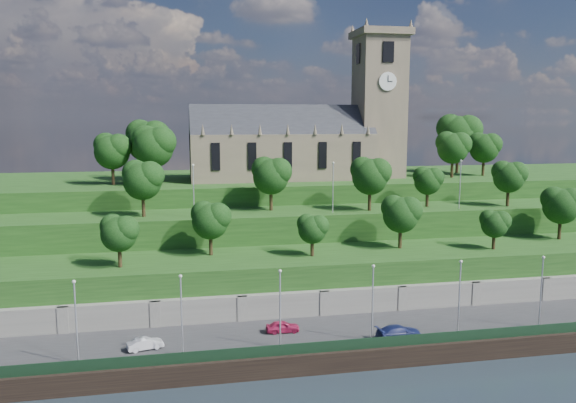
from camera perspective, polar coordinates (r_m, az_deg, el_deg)
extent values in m
plane|color=#1B252C|center=(62.14, 11.05, -16.19)|extent=(320.00, 320.00, 0.00)
cube|color=#2D2D30|center=(66.88, 9.12, -13.36)|extent=(160.00, 12.00, 2.00)
cube|color=black|center=(61.64, 11.10, -15.27)|extent=(160.00, 0.50, 2.20)
cube|color=#16321D|center=(61.61, 10.91, -13.77)|extent=(160.00, 0.10, 1.20)
cube|color=slate|center=(71.66, 7.48, -10.53)|extent=(160.00, 2.00, 5.00)
cube|color=slate|center=(68.85, -21.82, -11.90)|extent=(1.20, 0.60, 5.00)
cube|color=slate|center=(67.63, -13.30, -11.88)|extent=(1.20, 0.60, 5.00)
cube|color=slate|center=(67.88, -4.66, -11.59)|extent=(1.20, 0.60, 5.00)
cube|color=slate|center=(69.57, 3.71, -11.07)|extent=(1.20, 0.60, 5.00)
cube|color=slate|center=(72.62, 11.50, -10.37)|extent=(1.20, 0.60, 5.00)
cube|color=slate|center=(76.86, 18.51, -9.58)|extent=(1.20, 0.60, 5.00)
cube|color=slate|center=(82.11, 24.68, -8.77)|extent=(1.20, 0.60, 5.00)
cube|color=#1C4316|center=(76.64, 6.08, -8.06)|extent=(160.00, 12.00, 8.00)
cube|color=#1C4316|center=(86.34, 3.98, -4.76)|extent=(160.00, 10.00, 12.00)
cube|color=#1C4316|center=(106.06, 1.08, -1.41)|extent=(160.00, 32.00, 15.00)
cube|color=#6A5C4A|center=(100.00, -0.67, 4.62)|extent=(32.00, 12.00, 8.00)
cube|color=#23242A|center=(99.81, -0.68, 6.92)|extent=(32.00, 10.18, 10.18)
cone|color=#6A5C4A|center=(92.28, -8.66, 7.25)|extent=(0.70, 0.70, 1.80)
cone|color=#6A5C4A|center=(92.59, -5.75, 7.30)|extent=(0.70, 0.70, 1.80)
cone|color=#6A5C4A|center=(93.13, -2.87, 7.34)|extent=(0.70, 0.70, 1.80)
cone|color=#6A5C4A|center=(93.89, -0.02, 7.36)|extent=(0.70, 0.70, 1.80)
cone|color=#6A5C4A|center=(94.88, 2.77, 7.37)|extent=(0.70, 0.70, 1.80)
cone|color=#6A5C4A|center=(96.09, 5.50, 7.35)|extent=(0.70, 0.70, 1.80)
cone|color=#6A5C4A|center=(97.50, 8.15, 7.32)|extent=(0.70, 0.70, 1.80)
cube|color=black|center=(92.50, -7.36, 4.55)|extent=(1.40, 0.25, 4.50)
cube|color=black|center=(93.06, -3.66, 4.62)|extent=(1.40, 0.25, 4.50)
cube|color=black|center=(94.01, -0.01, 4.68)|extent=(1.40, 0.25, 4.50)
cube|color=black|center=(95.32, 3.54, 4.72)|extent=(1.40, 0.25, 4.50)
cube|color=black|center=(96.98, 6.99, 4.74)|extent=(1.40, 0.25, 4.50)
cube|color=#6A5C4A|center=(104.49, 9.21, 9.35)|extent=(8.00, 8.00, 25.00)
cube|color=#6A5C4A|center=(105.51, 9.39, 16.48)|extent=(9.20, 9.20, 1.20)
cone|color=#6A5C4A|center=(100.65, 7.99, 17.59)|extent=(0.80, 0.80, 1.60)
cone|color=#6A5C4A|center=(108.18, 6.56, 16.98)|extent=(0.80, 0.80, 1.60)
cone|color=#6A5C4A|center=(103.45, 12.38, 17.23)|extent=(0.80, 0.80, 1.60)
cone|color=#6A5C4A|center=(110.78, 10.69, 16.69)|extent=(0.80, 0.80, 1.60)
cube|color=black|center=(101.27, 10.16, 14.74)|extent=(2.00, 0.25, 3.50)
cube|color=black|center=(108.89, 8.58, 14.34)|extent=(2.00, 0.25, 3.50)
cube|color=black|center=(103.76, 7.15, 14.66)|extent=(0.25, 2.00, 3.50)
cube|color=black|center=(106.52, 11.47, 14.39)|extent=(0.25, 2.00, 3.50)
cylinder|color=white|center=(100.80, 10.09, 11.92)|extent=(3.20, 0.30, 3.20)
cylinder|color=white|center=(106.13, 11.41, 11.71)|extent=(0.30, 3.20, 3.20)
cube|color=black|center=(100.66, 10.14, 12.21)|extent=(0.12, 0.05, 1.10)
cube|color=black|center=(100.78, 10.35, 11.92)|extent=(0.80, 0.05, 0.12)
cylinder|color=black|center=(70.54, -16.71, -5.31)|extent=(0.48, 0.48, 2.77)
sphere|color=black|center=(69.96, -16.81, -3.17)|extent=(4.31, 4.31, 4.31)
sphere|color=black|center=(69.33, -16.15, -2.70)|extent=(3.24, 3.24, 3.24)
sphere|color=black|center=(70.41, -17.40, -2.41)|extent=(3.02, 3.02, 3.02)
cylinder|color=black|center=(74.09, -7.85, -4.25)|extent=(0.50, 0.50, 3.06)
sphere|color=black|center=(73.50, -7.90, -2.00)|extent=(4.76, 4.76, 4.76)
sphere|color=black|center=(72.96, -7.14, -1.49)|extent=(3.57, 3.57, 3.57)
sphere|color=black|center=(73.88, -8.59, -1.21)|extent=(3.33, 3.33, 3.33)
cylinder|color=black|center=(73.05, 2.47, -4.63)|extent=(0.47, 0.47, 2.38)
sphere|color=black|center=(72.56, 2.48, -2.87)|extent=(3.70, 3.70, 3.70)
sphere|color=black|center=(72.27, 3.12, -2.47)|extent=(2.77, 2.77, 2.77)
sphere|color=black|center=(72.72, 1.91, -2.25)|extent=(2.59, 2.59, 2.59)
cylinder|color=black|center=(78.72, 11.33, -3.54)|extent=(0.50, 0.50, 3.16)
sphere|color=black|center=(78.14, 11.39, -1.35)|extent=(4.91, 4.91, 4.91)
sphere|color=black|center=(77.95, 12.21, -0.85)|extent=(3.68, 3.68, 3.68)
sphere|color=black|center=(78.23, 10.66, -0.59)|extent=(3.44, 3.44, 3.44)
cylinder|color=black|center=(81.65, 20.17, -3.76)|extent=(0.46, 0.46, 2.34)
sphere|color=black|center=(81.22, 20.25, -2.20)|extent=(3.64, 3.64, 3.64)
sphere|color=black|center=(81.20, 20.84, -1.84)|extent=(2.73, 2.73, 2.73)
sphere|color=black|center=(81.15, 19.73, -1.66)|extent=(2.55, 2.55, 2.55)
cylinder|color=black|center=(92.03, 25.88, -2.43)|extent=(0.51, 0.51, 3.36)
sphere|color=black|center=(91.52, 26.01, -0.44)|extent=(5.22, 5.22, 5.22)
sphere|color=black|center=(91.63, 26.76, 0.02)|extent=(3.91, 3.91, 3.91)
sphere|color=black|center=(91.35, 25.35, 0.25)|extent=(3.65, 3.65, 3.65)
cylinder|color=black|center=(81.27, -14.48, -0.30)|extent=(0.51, 0.51, 3.45)
sphere|color=black|center=(80.84, -14.57, 2.03)|extent=(5.36, 5.36, 5.36)
sphere|color=black|center=(80.16, -13.85, 2.59)|extent=(4.02, 4.02, 4.02)
sphere|color=black|center=(81.46, -15.23, 2.82)|extent=(3.75, 3.75, 3.75)
cylinder|color=black|center=(84.12, -1.74, 0.27)|extent=(0.51, 0.51, 3.48)
sphere|color=black|center=(83.70, -1.75, 2.55)|extent=(5.41, 5.41, 5.41)
sphere|color=black|center=(83.27, -0.95, 3.09)|extent=(4.06, 4.06, 4.06)
sphere|color=black|center=(84.12, -2.46, 3.32)|extent=(3.79, 3.79, 3.79)
cylinder|color=black|center=(84.75, 8.29, 0.25)|extent=(0.51, 0.51, 3.47)
sphere|color=black|center=(84.34, 8.34, 2.50)|extent=(5.40, 5.40, 5.40)
sphere|color=black|center=(84.11, 9.17, 3.02)|extent=(4.05, 4.05, 4.05)
sphere|color=black|center=(84.56, 7.60, 3.27)|extent=(3.78, 3.78, 3.78)
cylinder|color=black|center=(90.43, 13.95, 0.35)|extent=(0.48, 0.48, 2.69)
sphere|color=black|center=(90.10, 14.01, 1.99)|extent=(4.19, 4.19, 4.19)
sphere|color=black|center=(90.02, 14.62, 2.36)|extent=(3.14, 3.14, 3.14)
sphere|color=black|center=(90.18, 13.47, 2.55)|extent=(2.93, 2.93, 2.93)
cylinder|color=black|center=(94.69, 21.43, 0.49)|extent=(0.50, 0.50, 3.08)
sphere|color=black|center=(94.35, 21.53, 2.28)|extent=(4.79, 4.79, 4.79)
sphere|color=black|center=(94.40, 22.20, 2.69)|extent=(3.59, 3.59, 3.59)
sphere|color=black|center=(94.32, 20.93, 2.90)|extent=(3.35, 3.35, 3.35)
cylinder|color=black|center=(95.24, -17.36, 2.72)|extent=(0.52, 0.52, 3.62)
sphere|color=black|center=(94.97, -17.45, 4.82)|extent=(5.63, 5.63, 5.63)
sphere|color=black|center=(94.24, -16.83, 5.34)|extent=(4.23, 4.23, 4.23)
sphere|color=black|center=(95.72, -18.02, 5.50)|extent=(3.94, 3.94, 3.94)
cylinder|color=black|center=(100.71, -14.01, 3.41)|extent=(0.56, 0.56, 4.52)
sphere|color=black|center=(100.43, -14.10, 5.89)|extent=(7.03, 7.03, 7.03)
sphere|color=black|center=(99.62, -13.33, 6.51)|extent=(5.28, 5.28, 5.28)
sphere|color=black|center=(101.33, -14.80, 6.68)|extent=(4.92, 4.92, 4.92)
cylinder|color=black|center=(92.70, -13.45, 2.88)|extent=(0.54, 0.54, 4.14)
sphere|color=black|center=(92.41, -13.53, 5.35)|extent=(6.43, 6.43, 6.43)
sphere|color=black|center=(91.67, -12.76, 5.96)|extent=(4.83, 4.83, 4.83)
sphere|color=black|center=(93.21, -14.23, 6.14)|extent=(4.50, 4.50, 4.50)
cylinder|color=black|center=(106.32, 16.33, 3.33)|extent=(0.52, 0.52, 3.60)
sphere|color=black|center=(106.08, 16.40, 5.20)|extent=(5.60, 5.60, 5.60)
sphere|color=black|center=(106.06, 17.10, 5.62)|extent=(4.20, 4.20, 4.20)
sphere|color=black|center=(106.21, 15.78, 5.83)|extent=(3.92, 3.92, 3.92)
cylinder|color=black|center=(115.72, 16.82, 4.04)|extent=(0.58, 0.58, 4.96)
sphere|color=black|center=(115.47, 16.92, 6.41)|extent=(7.72, 7.72, 7.72)
sphere|color=black|center=(115.49, 17.81, 6.95)|extent=(5.79, 5.79, 5.79)
sphere|color=black|center=(115.67, 16.13, 7.21)|extent=(5.40, 5.40, 5.40)
cylinder|color=black|center=(111.59, 19.22, 3.39)|extent=(0.51, 0.51, 3.48)
sphere|color=black|center=(111.37, 19.31, 5.12)|extent=(5.41, 5.41, 5.41)
sphere|color=black|center=(111.41, 19.95, 5.50)|extent=(4.06, 4.06, 4.06)
sphere|color=black|center=(111.43, 18.74, 5.70)|extent=(3.79, 3.79, 3.79)
cylinder|color=#B2B2B7|center=(59.05, -20.71, -11.55)|extent=(0.16, 0.16, 8.19)
sphere|color=silver|center=(57.78, -20.93, -7.62)|extent=(0.36, 0.36, 0.36)
cylinder|color=#B2B2B7|center=(58.14, -10.76, -11.46)|extent=(0.16, 0.16, 8.19)
sphere|color=silver|center=(56.85, -10.88, -7.46)|extent=(0.36, 0.36, 0.36)
cylinder|color=#B2B2B7|center=(58.94, -0.81, -11.02)|extent=(0.16, 0.16, 8.19)
sphere|color=silver|center=(57.67, -0.82, -7.07)|extent=(0.36, 0.36, 0.36)
cylinder|color=#B2B2B7|center=(61.38, 8.58, -10.31)|extent=(0.16, 0.16, 8.19)
sphere|color=silver|center=(60.16, 8.66, -6.51)|extent=(0.36, 0.36, 0.36)
cylinder|color=#B2B2B7|center=(65.28, 17.00, -9.44)|extent=(0.16, 0.16, 8.19)
sphere|color=silver|center=(64.13, 17.16, -5.85)|extent=(0.36, 0.36, 0.36)
cylinder|color=#B2B2B7|center=(70.39, 24.30, -8.52)|extent=(0.16, 0.16, 8.19)
sphere|color=silver|center=(69.33, 24.51, -5.18)|extent=(0.36, 0.36, 0.36)
cylinder|color=#B2B2B7|center=(78.87, -9.57, 0.97)|extent=(0.16, 0.16, 7.20)
sphere|color=silver|center=(78.48, -9.63, 3.67)|extent=(0.36, 0.36, 0.36)
cylinder|color=#B2B2B7|center=(81.78, 4.58, 1.33)|extent=(0.16, 0.16, 7.20)
sphere|color=silver|center=(81.40, 4.61, 3.93)|extent=(0.36, 0.36, 0.36)
cylinder|color=#B2B2B7|center=(89.19, 17.07, 1.58)|extent=(0.16, 0.16, 7.20)
sphere|color=silver|center=(88.85, 17.18, 3.96)|extent=(0.36, 0.36, 0.36)
imported|color=#AE1D4A|center=(64.33, -0.55, -12.58)|extent=(3.79, 1.59, 1.28)
imported|color=silver|center=(61.76, -14.30, -13.82)|extent=(3.90, 2.20, 1.22)
imported|color=navy|center=(63.70, 11.19, -12.89)|extent=(5.23, 2.57, 1.46)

